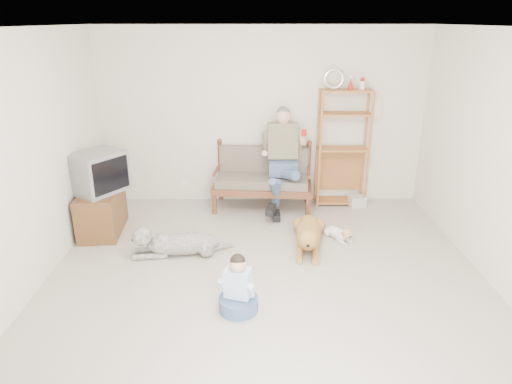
{
  "coord_description": "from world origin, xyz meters",
  "views": [
    {
      "loc": [
        -0.15,
        -4.22,
        2.77
      ],
      "look_at": [
        -0.11,
        1.0,
        0.78
      ],
      "focal_mm": 32.0,
      "sensor_mm": 36.0,
      "label": 1
    }
  ],
  "objects_px": {
    "golden_retriever": "(308,234)",
    "loveseat": "(262,177)",
    "etagere": "(343,147)",
    "tv_stand": "(101,211)"
  },
  "relations": [
    {
      "from": "golden_retriever",
      "to": "loveseat",
      "type": "bearing_deg",
      "value": 120.58
    },
    {
      "from": "etagere",
      "to": "golden_retriever",
      "type": "height_order",
      "value": "etagere"
    },
    {
      "from": "loveseat",
      "to": "etagere",
      "type": "distance_m",
      "value": 1.32
    },
    {
      "from": "loveseat",
      "to": "etagere",
      "type": "height_order",
      "value": "etagere"
    },
    {
      "from": "loveseat",
      "to": "golden_retriever",
      "type": "height_order",
      "value": "loveseat"
    },
    {
      "from": "loveseat",
      "to": "etagere",
      "type": "xyz_separation_m",
      "value": [
        1.24,
        0.11,
        0.44
      ]
    },
    {
      "from": "loveseat",
      "to": "golden_retriever",
      "type": "bearing_deg",
      "value": -61.44
    },
    {
      "from": "etagere",
      "to": "tv_stand",
      "type": "xyz_separation_m",
      "value": [
        -3.46,
        -1.0,
        -0.63
      ]
    },
    {
      "from": "tv_stand",
      "to": "golden_retriever",
      "type": "height_order",
      "value": "tv_stand"
    },
    {
      "from": "golden_retriever",
      "to": "tv_stand",
      "type": "bearing_deg",
      "value": 178.46
    }
  ]
}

